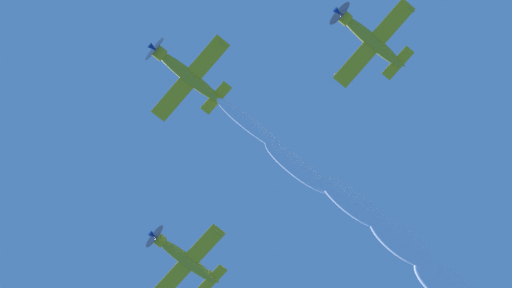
{
  "coord_description": "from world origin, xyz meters",
  "views": [
    {
      "loc": [
        -25.23,
        22.85,
        1.96
      ],
      "look_at": [
        -4.3,
        -2.38,
        71.99
      ],
      "focal_mm": 72.29,
      "sensor_mm": 36.0,
      "label": 1
    }
  ],
  "objects": [
    {
      "name": "airplane_lead",
      "position": [
        -3.78,
        5.04,
        72.6
      ],
      "size": [
        7.73,
        6.91,
        2.28
      ],
      "color": "gold"
    },
    {
      "name": "airplane_left_wingman",
      "position": [
        -15.74,
        -1.57,
        73.09
      ],
      "size": [
        7.7,
        6.9,
        2.37
      ],
      "color": "gold"
    },
    {
      "name": "airplane_right_wingman",
      "position": [
        6.05,
        -6.06,
        71.02
      ],
      "size": [
        7.74,
        6.91,
        2.25
      ],
      "color": "gold"
    }
  ]
}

